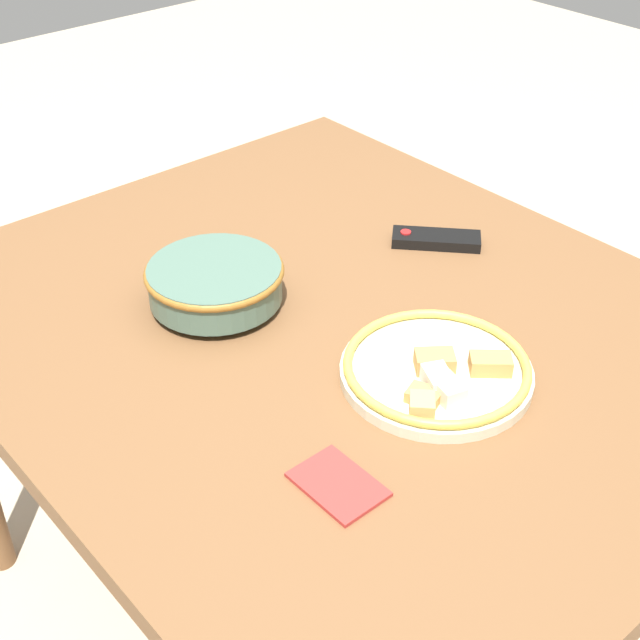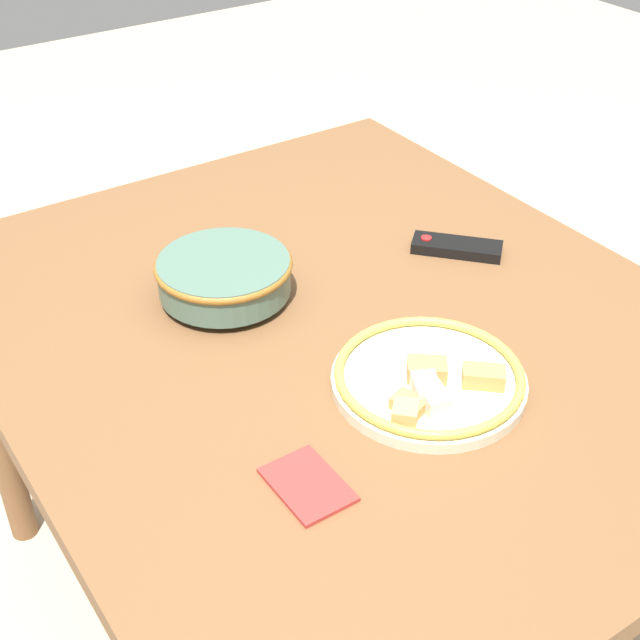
{
  "view_description": "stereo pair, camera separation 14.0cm",
  "coord_description": "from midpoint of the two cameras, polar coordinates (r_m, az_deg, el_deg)",
  "views": [
    {
      "loc": [
        0.89,
        -0.8,
        1.61
      ],
      "look_at": [
        0.02,
        -0.06,
        0.8
      ],
      "focal_mm": 50.0,
      "sensor_mm": 36.0,
      "label": 1
    },
    {
      "loc": [
        0.97,
        -0.69,
        1.61
      ],
      "look_at": [
        0.02,
        -0.06,
        0.8
      ],
      "focal_mm": 50.0,
      "sensor_mm": 36.0,
      "label": 2
    }
  ],
  "objects": [
    {
      "name": "folded_napkin",
      "position": [
        1.17,
        -2.3,
        -10.62
      ],
      "size": [
        0.12,
        0.08,
        0.01
      ],
      "color": "#B2332D",
      "rests_on": "dining_table"
    },
    {
      "name": "tv_remote",
      "position": [
        1.67,
        5.07,
        5.1
      ],
      "size": [
        0.16,
        0.15,
        0.02
      ],
      "rotation": [
        0.0,
        0.0,
        2.31
      ],
      "color": "black",
      "rests_on": "dining_table"
    },
    {
      "name": "food_plate",
      "position": [
        1.33,
        4.55,
        -3.36
      ],
      "size": [
        0.29,
        0.29,
        0.05
      ],
      "color": "beige",
      "rests_on": "dining_table"
    },
    {
      "name": "ground_plane",
      "position": [
        2.0,
        -1.3,
        -18.14
      ],
      "size": [
        8.0,
        8.0,
        0.0
      ],
      "primitive_type": "plane",
      "color": "#B7A88E"
    },
    {
      "name": "dining_table",
      "position": [
        1.51,
        -1.64,
        -2.49
      ],
      "size": [
        1.31,
        1.09,
        0.76
      ],
      "color": "brown",
      "rests_on": "ground_plane"
    },
    {
      "name": "noodle_bowl",
      "position": [
        1.49,
        -9.4,
        2.32
      ],
      "size": [
        0.23,
        0.23,
        0.07
      ],
      "color": "#4C6B5B",
      "rests_on": "dining_table"
    }
  ]
}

